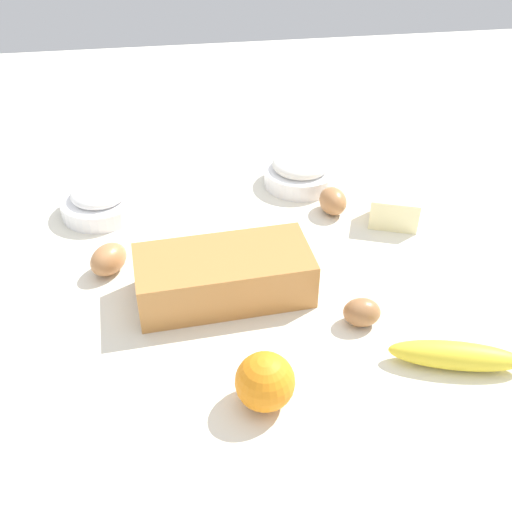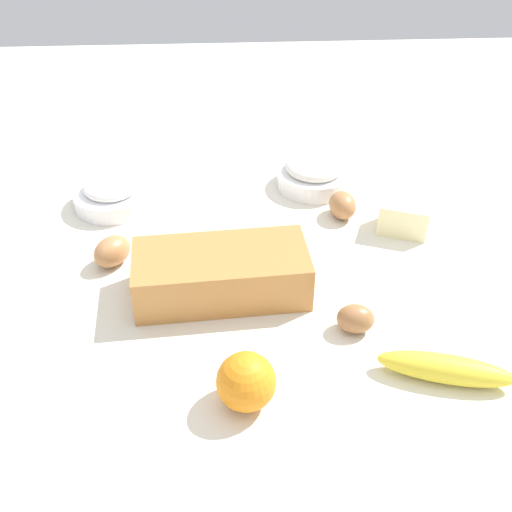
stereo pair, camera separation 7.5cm
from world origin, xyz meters
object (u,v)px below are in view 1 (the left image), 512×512
at_px(butter_block, 395,209).
at_px(egg_near_butter, 362,312).
at_px(banana, 455,356).
at_px(egg_beside_bowl, 333,201).
at_px(flour_bowl, 300,171).
at_px(loaf_pan, 224,275).
at_px(sugar_bowl, 100,201).
at_px(egg_loose, 109,259).
at_px(orange_fruit, 265,382).

xyz_separation_m(butter_block, egg_near_butter, (0.14, 0.26, -0.01)).
relative_size(banana, egg_beside_bowl, 2.87).
height_order(flour_bowl, egg_beside_bowl, flour_bowl).
bearing_deg(flour_bowl, egg_near_butter, 91.13).
distance_m(butter_block, egg_beside_bowl, 0.12).
height_order(loaf_pan, egg_near_butter, loaf_pan).
xyz_separation_m(banana, egg_beside_bowl, (0.08, -0.42, 0.01)).
distance_m(flour_bowl, sugar_bowl, 0.41).
xyz_separation_m(flour_bowl, egg_loose, (0.38, 0.24, -0.00)).
bearing_deg(egg_near_butter, orange_fruit, 37.27).
bearing_deg(egg_loose, banana, 149.58).
bearing_deg(banana, flour_bowl, -77.72).
bearing_deg(orange_fruit, sugar_bowl, -64.39).
xyz_separation_m(sugar_bowl, egg_beside_bowl, (-0.45, 0.06, -0.00)).
distance_m(loaf_pan, egg_near_butter, 0.23).
relative_size(flour_bowl, orange_fruit, 1.86).
bearing_deg(flour_bowl, loaf_pan, 59.63).
bearing_deg(egg_beside_bowl, egg_loose, 16.48).
distance_m(flour_bowl, butter_block, 0.22).
distance_m(banana, egg_beside_bowl, 0.43).
bearing_deg(egg_near_butter, egg_beside_bowl, -95.90).
bearing_deg(flour_bowl, butter_block, 131.00).
distance_m(loaf_pan, sugar_bowl, 0.35).
height_order(egg_near_butter, egg_loose, egg_loose).
xyz_separation_m(loaf_pan, orange_fruit, (-0.03, 0.23, -0.00)).
bearing_deg(flour_bowl, orange_fruit, 73.75).
bearing_deg(egg_loose, flour_bowl, -147.70).
distance_m(banana, butter_block, 0.37).
relative_size(banana, orange_fruit, 2.35).
height_order(loaf_pan, flour_bowl, loaf_pan).
height_order(loaf_pan, egg_loose, loaf_pan).
xyz_separation_m(loaf_pan, egg_beside_bowl, (-0.23, -0.21, -0.02)).
bearing_deg(butter_block, flour_bowl, -49.00).
relative_size(banana, egg_loose, 2.63).
distance_m(flour_bowl, egg_loose, 0.45).
distance_m(loaf_pan, butter_block, 0.38).
relative_size(loaf_pan, butter_block, 3.21).
xyz_separation_m(loaf_pan, egg_loose, (0.19, -0.09, -0.02)).
distance_m(flour_bowl, egg_near_butter, 0.43).
bearing_deg(egg_loose, egg_near_butter, 154.33).
xyz_separation_m(orange_fruit, egg_beside_bowl, (-0.20, -0.44, -0.01)).
relative_size(flour_bowl, banana, 0.79).
bearing_deg(egg_near_butter, sugar_bowl, -42.27).
bearing_deg(egg_beside_bowl, sugar_bowl, -8.23).
xyz_separation_m(egg_near_butter, egg_loose, (0.39, -0.19, 0.00)).
height_order(orange_fruit, butter_block, orange_fruit).
distance_m(orange_fruit, butter_block, 0.50).
xyz_separation_m(banana, butter_block, (-0.03, -0.37, 0.01)).
xyz_separation_m(sugar_bowl, orange_fruit, (-0.24, 0.51, 0.01)).
height_order(sugar_bowl, egg_beside_bowl, sugar_bowl).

